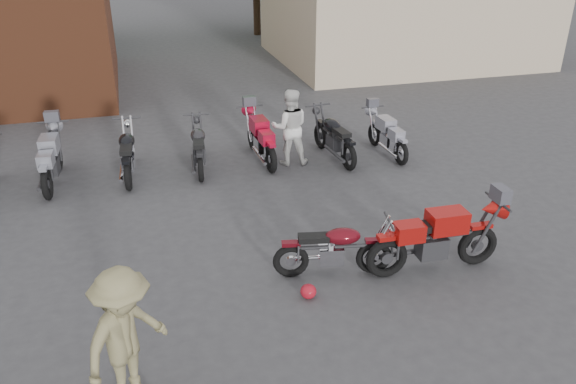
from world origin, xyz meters
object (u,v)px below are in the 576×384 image
object	(u,v)px
vintage_motorcycle	(335,246)
row_bike_3	(199,145)
person_light	(290,127)
row_bike_5	(334,135)
sportbike	(437,236)
row_bike_2	(128,151)
row_bike_4	(261,136)
row_bike_1	(50,157)
row_bike_6	(387,133)
helmet	(308,291)
person_tan	(126,338)

from	to	relation	value
vintage_motorcycle	row_bike_3	world-z (taller)	row_bike_3
person_light	row_bike_5	xyz separation A→B (m)	(1.11, 0.03, -0.30)
sportbike	row_bike_2	size ratio (longest dim) A/B	1.08
person_light	row_bike_4	distance (m)	0.78
vintage_motorcycle	row_bike_1	size ratio (longest dim) A/B	0.87
row_bike_1	row_bike_5	distance (m)	6.43
row_bike_1	row_bike_6	bearing A→B (deg)	-90.30
helmet	row_bike_3	xyz separation A→B (m)	(-0.91, 5.51, 0.47)
person_tan	row_bike_2	xyz separation A→B (m)	(0.13, 6.88, -0.32)
row_bike_3	row_bike_5	xyz separation A→B (m)	(3.22, -0.25, 0.03)
sportbike	row_bike_6	size ratio (longest dim) A/B	1.18
vintage_motorcycle	row_bike_4	xyz separation A→B (m)	(-0.02, 5.12, 0.07)
row_bike_3	row_bike_4	distance (m)	1.50
row_bike_1	row_bike_4	bearing A→B (deg)	-86.43
row_bike_1	row_bike_2	size ratio (longest dim) A/B	1.03
vintage_motorcycle	sportbike	world-z (taller)	sportbike
person_tan	row_bike_6	distance (m)	9.04
row_bike_2	row_bike_4	size ratio (longest dim) A/B	0.99
vintage_motorcycle	row_bike_2	xyz separation A→B (m)	(-3.10, 5.03, 0.06)
person_light	row_bike_6	bearing A→B (deg)	-170.74
person_light	person_tan	distance (m)	7.63
row_bike_1	row_bike_6	size ratio (longest dim) A/B	1.13
person_light	row_bike_4	bearing A→B (deg)	-20.01
sportbike	row_bike_5	distance (m)	5.09
person_light	row_bike_4	xyz separation A→B (m)	(-0.62, 0.38, -0.29)
person_light	row_bike_5	distance (m)	1.15
row_bike_2	row_bike_6	world-z (taller)	row_bike_2
row_bike_2	row_bike_4	distance (m)	3.08
vintage_motorcycle	row_bike_3	distance (m)	5.25
row_bike_3	row_bike_5	size ratio (longest dim) A/B	0.96
vintage_motorcycle	row_bike_4	bearing A→B (deg)	101.19
person_light	vintage_motorcycle	bearing A→B (deg)	94.47
person_tan	row_bike_6	bearing A→B (deg)	1.93
sportbike	person_tan	size ratio (longest dim) A/B	1.22
sportbike	helmet	world-z (taller)	sportbike
row_bike_1	row_bike_3	world-z (taller)	row_bike_1
person_light	row_bike_5	bearing A→B (deg)	-167.04
sportbike	row_bike_6	world-z (taller)	sportbike
helmet	row_bike_3	size ratio (longest dim) A/B	0.12
row_bike_5	row_bike_2	bearing A→B (deg)	80.59
row_bike_3	row_bike_4	bearing A→B (deg)	-80.49
row_bike_3	row_bike_6	size ratio (longest dim) A/B	1.06
row_bike_6	row_bike_1	bearing A→B (deg)	83.83
vintage_motorcycle	row_bike_1	bearing A→B (deg)	144.01
person_tan	row_bike_4	bearing A→B (deg)	21.25
sportbike	row_bike_4	size ratio (longest dim) A/B	1.06
row_bike_3	sportbike	bearing A→B (deg)	-143.77
vintage_motorcycle	row_bike_6	distance (m)	5.56
row_bike_1	row_bike_5	size ratio (longest dim) A/B	1.03
person_light	row_bike_2	distance (m)	3.72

